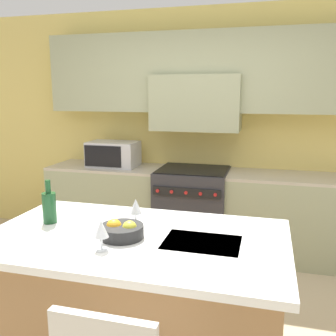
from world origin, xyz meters
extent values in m
cube|color=#DBC166|center=(0.00, 2.15, 1.35)|extent=(10.00, 0.06, 2.70)
cube|color=gray|center=(0.00, 1.95, 1.98)|extent=(3.37, 0.34, 0.85)
cube|color=gray|center=(0.00, 1.92, 1.65)|extent=(0.97, 0.40, 0.60)
cube|color=gray|center=(-1.04, 1.81, 0.44)|extent=(1.30, 0.62, 0.89)
cube|color=#B2A893|center=(-1.04, 1.81, 0.90)|extent=(1.30, 0.62, 0.03)
cube|color=gray|center=(1.04, 1.81, 0.44)|extent=(1.30, 0.62, 0.89)
cube|color=#B2A893|center=(1.04, 1.81, 0.90)|extent=(1.30, 0.62, 0.03)
cube|color=#2D2D33|center=(0.00, 1.79, 0.46)|extent=(0.77, 0.66, 0.93)
cube|color=black|center=(0.00, 1.79, 0.93)|extent=(0.74, 0.61, 0.01)
cube|color=black|center=(0.00, 1.45, 0.76)|extent=(0.71, 0.02, 0.09)
cylinder|color=#B21E1E|center=(-0.30, 1.44, 0.76)|extent=(0.04, 0.02, 0.04)
cylinder|color=#B21E1E|center=(-0.15, 1.44, 0.76)|extent=(0.04, 0.02, 0.04)
cylinder|color=#B21E1E|center=(0.00, 1.44, 0.76)|extent=(0.04, 0.02, 0.04)
cylinder|color=#B21E1E|center=(0.15, 1.44, 0.76)|extent=(0.04, 0.02, 0.04)
cylinder|color=#B21E1E|center=(0.30, 1.44, 0.76)|extent=(0.04, 0.02, 0.04)
cube|color=#B7B7BC|center=(-0.95, 1.81, 1.06)|extent=(0.57, 0.36, 0.29)
cube|color=black|center=(-1.00, 1.63, 1.06)|extent=(0.44, 0.01, 0.24)
cube|color=olive|center=(0.04, -0.17, 0.44)|extent=(1.71, 0.98, 0.87)
cube|color=white|center=(0.04, -0.17, 0.90)|extent=(1.82, 1.06, 0.04)
cube|color=#2D2D30|center=(0.44, -0.17, 0.91)|extent=(0.44, 0.32, 0.01)
cylinder|color=#B2B2B7|center=(0.44, 0.02, 0.92)|extent=(0.02, 0.02, 0.00)
cylinder|color=#194723|center=(-0.58, -0.10, 1.02)|extent=(0.09, 0.09, 0.20)
cylinder|color=#194723|center=(-0.58, -0.10, 1.16)|extent=(0.03, 0.03, 0.09)
cylinder|color=white|center=(-0.06, -0.42, 0.92)|extent=(0.07, 0.07, 0.01)
cylinder|color=white|center=(-0.06, -0.42, 0.96)|extent=(0.01, 0.01, 0.07)
cone|color=white|center=(-0.06, -0.42, 1.04)|extent=(0.08, 0.08, 0.10)
cylinder|color=white|center=(-0.02, 0.01, 0.92)|extent=(0.07, 0.07, 0.01)
cylinder|color=white|center=(-0.02, 0.01, 0.96)|extent=(0.01, 0.01, 0.07)
cone|color=white|center=(-0.02, 0.01, 1.04)|extent=(0.08, 0.08, 0.10)
cylinder|color=black|center=(-0.03, -0.22, 0.96)|extent=(0.26, 0.26, 0.08)
sphere|color=gold|center=(-0.08, -0.22, 0.98)|extent=(0.09, 0.09, 0.09)
sphere|color=gold|center=(0.02, -0.22, 0.98)|extent=(0.09, 0.09, 0.09)
camera|label=1|loc=(0.78, -2.18, 1.77)|focal=40.00mm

